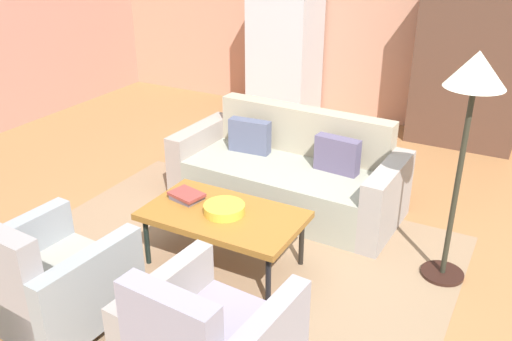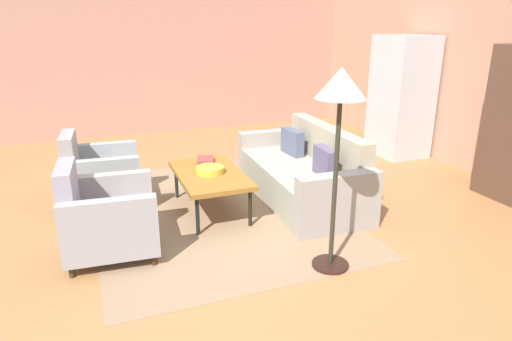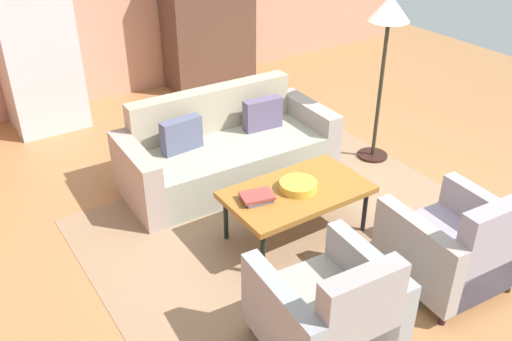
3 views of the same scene
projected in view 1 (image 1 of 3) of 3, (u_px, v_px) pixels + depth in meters
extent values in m
plane|color=#A26D40|center=(282.00, 262.00, 4.38)|extent=(10.65, 10.65, 0.00)
cube|color=tan|center=(416.00, 15.00, 6.69)|extent=(8.88, 0.12, 2.80)
cube|color=#8E7053|center=(228.00, 260.00, 4.40)|extent=(3.40, 2.60, 0.01)
cube|color=gray|center=(286.00, 185.00, 5.15)|extent=(1.77, 0.96, 0.42)
cube|color=tan|center=(303.00, 151.00, 5.34)|extent=(1.75, 0.24, 0.86)
cube|color=gray|center=(387.00, 200.00, 4.67)|extent=(0.21, 0.91, 0.62)
cube|color=gray|center=(201.00, 155.00, 5.55)|extent=(0.21, 0.91, 0.62)
cube|color=#574D6A|center=(337.00, 155.00, 4.87)|extent=(0.41, 0.15, 0.32)
cube|color=#4F546D|center=(250.00, 136.00, 5.28)|extent=(0.41, 0.15, 0.32)
cylinder|color=black|center=(188.00, 210.00, 4.73)|extent=(0.04, 0.04, 0.41)
cylinder|color=black|center=(301.00, 242.00, 4.27)|extent=(0.04, 0.04, 0.41)
cylinder|color=black|center=(147.00, 241.00, 4.28)|extent=(0.04, 0.04, 0.41)
cylinder|color=black|center=(268.00, 280.00, 3.82)|extent=(0.04, 0.04, 0.41)
cube|color=#935F24|center=(223.00, 216.00, 4.18)|extent=(1.20, 0.70, 0.05)
cylinder|color=#33281F|center=(69.00, 274.00, 4.15)|extent=(0.05, 0.05, 0.10)
cylinder|color=#311D1A|center=(136.00, 305.00, 3.82)|extent=(0.05, 0.05, 0.10)
cube|color=gray|center=(59.00, 291.00, 3.64)|extent=(0.62, 0.84, 0.30)
cube|color=gray|center=(8.00, 287.00, 3.29)|extent=(0.57, 0.18, 0.78)
cube|color=gray|center=(23.00, 259.00, 3.75)|extent=(0.18, 0.81, 0.56)
cube|color=gray|center=(93.00, 292.00, 3.42)|extent=(0.18, 0.81, 0.56)
cylinder|color=#2C2620|center=(203.00, 325.00, 3.63)|extent=(0.05, 0.05, 0.10)
cube|color=gray|center=(165.00, 314.00, 3.23)|extent=(0.18, 0.81, 0.56)
cylinder|color=gold|center=(224.00, 209.00, 4.15)|extent=(0.31, 0.31, 0.07)
cube|color=#5F5467|center=(187.00, 197.00, 4.36)|extent=(0.25, 0.21, 0.03)
cube|color=brown|center=(187.00, 194.00, 4.35)|extent=(0.29, 0.24, 0.02)
cube|color=#503427|center=(470.00, 70.00, 6.29)|extent=(1.20, 0.50, 1.80)
cube|color=#3C3625|center=(447.00, 62.00, 6.63)|extent=(0.56, 0.01, 1.51)
cube|color=#482718|center=(501.00, 68.00, 6.37)|extent=(0.56, 0.01, 1.51)
cube|color=#B7BABF|center=(285.00, 48.00, 7.19)|extent=(0.80, 0.70, 1.85)
cylinder|color=#99999E|center=(300.00, 36.00, 7.43)|extent=(0.02, 0.02, 0.70)
cylinder|color=black|center=(442.00, 273.00, 4.21)|extent=(0.32, 0.32, 0.03)
cylinder|color=#29291E|center=(457.00, 187.00, 3.90)|extent=(0.04, 0.04, 1.45)
cone|color=silver|center=(477.00, 69.00, 3.55)|extent=(0.40, 0.40, 0.24)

